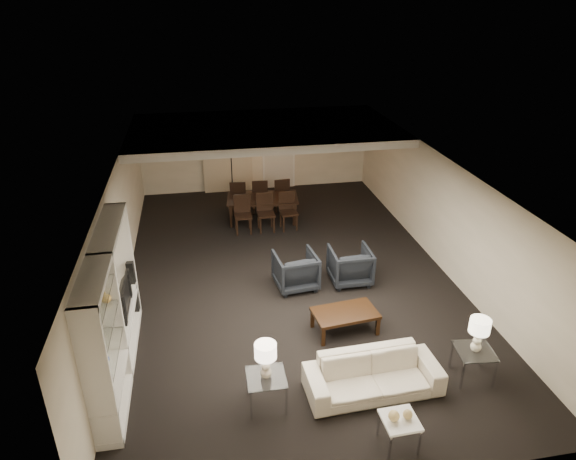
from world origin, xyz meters
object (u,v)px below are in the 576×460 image
Objects in this scene: side_table_left at (266,391)px; chair_nr at (289,212)px; chair_fm at (259,195)px; chair_fr at (280,194)px; television at (121,297)px; chair_fl at (238,196)px; vase_amber at (105,297)px; vase_blue at (103,359)px; coffee_table at (345,321)px; table_lamp_right at (478,335)px; floor_speaker at (133,289)px; chair_nl at (243,215)px; side_table_right at (472,364)px; sofa at (373,375)px; floor_lamp at (232,177)px; armchair_left at (296,270)px; marble_table at (399,432)px; table_lamp_left at (266,361)px; pendant_light at (276,147)px; armchair_right at (350,265)px; chair_nm at (266,213)px; dining_table at (263,209)px.

chair_nr is (1.48, 6.17, 0.22)m from side_table_left.
chair_fm is 0.60m from chair_fr.
chair_fl is (2.52, 5.59, -0.53)m from television.
chair_fr is at bearing 60.24° from vase_amber.
television reaches higher than vase_blue.
table_lamp_right is (1.70, -1.60, 0.64)m from coffee_table.
floor_speaker is (-3.87, 1.20, 0.38)m from coffee_table.
side_table_right is at bearing -62.75° from chair_nl.
floor_speaker reaches higher than sofa.
chair_nr is at bearing 84.42° from chair_fr.
floor_lamp is (-1.54, 7.93, 0.62)m from sofa.
coffee_table is 4.07m from floor_speaker.
television reaches higher than side_table_right.
armchair_left is 4.19m from chair_fr.
marble_table is 0.26× the size of floor_lamp.
chair_nr is at bearing 76.53° from table_lamp_left.
side_table_right is 3.45m from table_lamp_left.
pendant_light is at bearing 48.12° from chair_nl.
coffee_table is 1.81m from armchair_right.
marble_table is (1.70, -1.10, -0.03)m from side_table_left.
marble_table is at bearing -80.32° from floor_lamp.
chair_nm is 1.00× the size of chair_fm.
chair_fl is at bearing 87.88° from table_lamp_left.
side_table_right is 0.59× the size of chair_nl.
floor_lamp is at bearing -21.66° from television.
pendant_light reaches higher than coffee_table.
sofa is at bearing 180.00° from side_table_right.
vase_amber is (-4.58, -2.40, 1.25)m from armchair_right.
vase_blue is (-2.28, 0.09, 0.30)m from table_lamp_left.
television is at bearing -90.12° from floor_speaker.
chair_nr is 1.77m from chair_fl.
television reaches higher than table_lamp_right.
sofa is 1.82× the size of coffee_table.
television is 0.98× the size of chair_fr.
television reaches higher than dining_table.
floor_speaker is at bearing 2.23° from armchair_left.
television is at bearing 72.32° from chair_fl.
coffee_table is at bearing -91.14° from chair_nr.
pendant_light is at bearing 60.68° from vase_amber.
floor_lamp is at bearing -84.93° from armchair_left.
armchair_right is at bearing -77.93° from chair_nr.
side_table_left is 7.96m from floor_lamp.
armchair_left is at bearing 0.15° from armchair_right.
sofa reaches higher than side_table_left.
chair_fm is at bearing 65.62° from chair_nl.
pendant_light is 1.89m from chair_nm.
vase_amber is 0.09× the size of floor_lamp.
vase_blue reaches higher than chair_fr.
coffee_table is at bearing 86.60° from chair_fr.
table_lamp_left is at bearing -2.31° from vase_blue.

